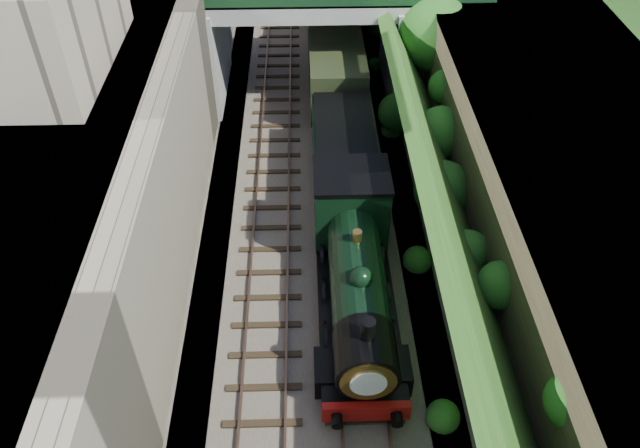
{
  "coord_description": "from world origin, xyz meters",
  "views": [
    {
      "loc": [
        -0.5,
        -7.06,
        17.84
      ],
      "look_at": [
        0.0,
        10.36,
        2.23
      ],
      "focal_mm": 35.0,
      "sensor_mm": 36.0,
      "label": 1
    }
  ],
  "objects_px": {
    "road_bridge": "(331,22)",
    "tender": "(344,157)",
    "tree": "(437,36)",
    "locomotive": "(356,272)"
  },
  "relations": [
    {
      "from": "locomotive",
      "to": "tree",
      "type": "bearing_deg",
      "value": 69.91
    },
    {
      "from": "tree",
      "to": "road_bridge",
      "type": "bearing_deg",
      "value": 149.15
    },
    {
      "from": "tree",
      "to": "locomotive",
      "type": "bearing_deg",
      "value": -110.09
    },
    {
      "from": "locomotive",
      "to": "tender",
      "type": "bearing_deg",
      "value": 90.0
    },
    {
      "from": "road_bridge",
      "to": "tender",
      "type": "bearing_deg",
      "value": -88.28
    },
    {
      "from": "road_bridge",
      "to": "tree",
      "type": "xyz_separation_m",
      "value": [
        4.97,
        -2.97,
        0.57
      ]
    },
    {
      "from": "locomotive",
      "to": "tender",
      "type": "relative_size",
      "value": 1.7
    },
    {
      "from": "tree",
      "to": "locomotive",
      "type": "distance_m",
      "value": 14.0
    },
    {
      "from": "road_bridge",
      "to": "locomotive",
      "type": "height_order",
      "value": "road_bridge"
    },
    {
      "from": "road_bridge",
      "to": "tender",
      "type": "distance_m",
      "value": 8.85
    }
  ]
}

